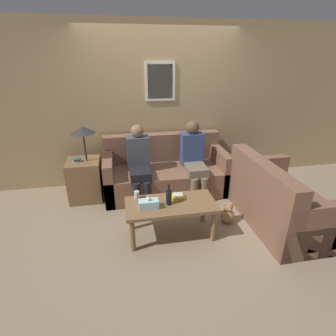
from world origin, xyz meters
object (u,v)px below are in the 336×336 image
object	(u,v)px
coffee_table	(171,208)
wine_bottle	(169,197)
couch_side	(279,202)
teddy_bear	(228,214)
drinking_glass	(137,195)
person_left	(139,161)
person_right	(194,157)
couch_main	(165,173)

from	to	relation	value
coffee_table	wine_bottle	distance (m)	0.17
couch_side	coffee_table	world-z (taller)	couch_side
coffee_table	wine_bottle	world-z (taller)	wine_bottle
teddy_bear	drinking_glass	bearing A→B (deg)	177.06
person_left	teddy_bear	xyz separation A→B (m)	(1.09, -0.90, -0.49)
drinking_glass	wine_bottle	bearing A→B (deg)	-29.23
coffee_table	person_right	size ratio (longest dim) A/B	0.93
couch_main	couch_side	bearing A→B (deg)	-42.55
coffee_table	person_right	xyz separation A→B (m)	(0.57, 1.02, 0.23)
couch_side	person_left	world-z (taller)	person_left
couch_main	wine_bottle	size ratio (longest dim) A/B	7.42
couch_side	person_right	distance (m)	1.39
teddy_bear	person_right	bearing A→B (deg)	105.10
person_right	person_left	bearing A→B (deg)	179.98
couch_main	drinking_glass	bearing A→B (deg)	-117.79
drinking_glass	person_left	bearing A→B (deg)	82.78
person_left	person_right	bearing A→B (deg)	-0.02
coffee_table	teddy_bear	world-z (taller)	coffee_table
couch_main	person_right	distance (m)	0.56
couch_main	coffee_table	distance (m)	1.22
couch_main	couch_side	xyz separation A→B (m)	(1.31, -1.20, 0.00)
drinking_glass	person_left	world-z (taller)	person_left
wine_bottle	person_left	size ratio (longest dim) A/B	0.23
wine_bottle	person_left	distance (m)	1.07
wine_bottle	drinking_glass	size ratio (longest dim) A/B	2.62
couch_side	coffee_table	bearing A→B (deg)	90.25
wine_bottle	teddy_bear	bearing A→B (deg)	9.63
teddy_bear	coffee_table	bearing A→B (deg)	-171.02
drinking_glass	person_right	distance (m)	1.28
coffee_table	drinking_glass	size ratio (longest dim) A/B	10.91
person_left	couch_main	bearing A→B (deg)	23.17
couch_side	person_right	world-z (taller)	person_right
wine_bottle	drinking_glass	world-z (taller)	wine_bottle
coffee_table	couch_main	bearing A→B (deg)	83.14
couch_side	coffee_table	size ratio (longest dim) A/B	1.37
coffee_table	wine_bottle	xyz separation A→B (m)	(-0.03, -0.01, 0.17)
person_left	teddy_bear	size ratio (longest dim) A/B	3.89
wine_bottle	drinking_glass	xyz separation A→B (m)	(-0.36, 0.20, -0.05)
drinking_glass	teddy_bear	xyz separation A→B (m)	(1.20, -0.06, -0.38)
wine_bottle	person_right	world-z (taller)	person_right
drinking_glass	teddy_bear	bearing A→B (deg)	-2.94
teddy_bear	wine_bottle	bearing A→B (deg)	-170.37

